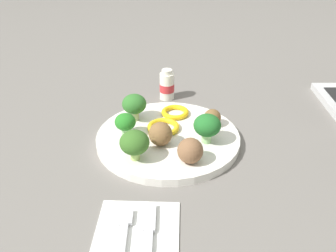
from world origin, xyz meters
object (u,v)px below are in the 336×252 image
(broccoli_floret_front_left, at_px, (135,143))
(pepper_ring_back_left, at_px, (163,127))
(knife, at_px, (148,237))
(broccoli_floret_mid_right, at_px, (125,123))
(broccoli_floret_back_right, at_px, (207,126))
(fork, at_px, (123,236))
(meatball_near_rim, at_px, (190,151))
(napkin, at_px, (135,243))
(plate, at_px, (168,138))
(yogurt_bottle, at_px, (167,86))
(broccoli_floret_front_right, at_px, (134,105))
(meatball_center, at_px, (160,134))
(pepper_ring_back_right, at_px, (175,112))
(meatball_front_right, at_px, (212,118))

(broccoli_floret_front_left, bearing_deg, pepper_ring_back_left, -21.38)
(broccoli_floret_front_left, height_order, knife, broccoli_floret_front_left)
(broccoli_floret_mid_right, bearing_deg, broccoli_floret_back_right, -94.39)
(broccoli_floret_front_left, xyz_separation_m, fork, (-0.17, -0.01, -0.04))
(meatball_near_rim, relative_size, napkin, 0.27)
(plate, height_order, yogurt_bottle, yogurt_bottle)
(meatball_near_rim, relative_size, yogurt_bottle, 0.62)
(knife, bearing_deg, broccoli_floret_mid_right, 16.53)
(broccoli_floret_front_right, distance_m, napkin, 0.33)
(meatball_center, height_order, knife, meatball_center)
(broccoli_floret_front_left, relative_size, meatball_near_rim, 1.22)
(meatball_near_rim, bearing_deg, pepper_ring_back_right, 12.04)
(broccoli_floret_front_left, distance_m, pepper_ring_back_right, 0.18)
(knife, xyz_separation_m, yogurt_bottle, (0.45, 0.01, 0.03))
(meatball_front_right, xyz_separation_m, knife, (-0.30, 0.09, -0.03))
(napkin, bearing_deg, fork, 69.02)
(broccoli_floret_front_right, height_order, fork, broccoli_floret_front_right)
(broccoli_floret_mid_right, height_order, knife, broccoli_floret_mid_right)
(meatball_near_rim, distance_m, napkin, 0.20)
(napkin, bearing_deg, pepper_ring_back_left, -2.93)
(plate, xyz_separation_m, meatball_near_rim, (-0.09, -0.04, 0.03))
(broccoli_floret_front_right, height_order, knife, broccoli_floret_front_right)
(meatball_near_rim, bearing_deg, napkin, 158.54)
(broccoli_floret_front_left, height_order, broccoli_floret_mid_right, broccoli_floret_front_left)
(plate, relative_size, fork, 2.32)
(napkin, height_order, knife, knife)
(meatball_center, bearing_deg, yogurt_bottle, 1.41)
(broccoli_floret_front_left, height_order, yogurt_bottle, yogurt_bottle)
(broccoli_floret_mid_right, xyz_separation_m, pepper_ring_back_left, (0.03, -0.07, -0.02))
(fork, bearing_deg, napkin, -110.98)
(broccoli_floret_front_right, bearing_deg, pepper_ring_back_left, -119.09)
(broccoli_floret_mid_right, height_order, meatball_near_rim, same)
(pepper_ring_back_left, distance_m, napkin, 0.28)
(meatball_center, bearing_deg, meatball_front_right, -51.51)
(broccoli_floret_front_left, xyz_separation_m, broccoli_floret_mid_right, (0.08, 0.03, -0.01))
(pepper_ring_back_right, bearing_deg, napkin, 174.36)
(meatball_front_right, xyz_separation_m, fork, (-0.30, 0.13, -0.03))
(meatball_center, distance_m, napkin, 0.23)
(pepper_ring_back_left, bearing_deg, pepper_ring_back_right, -17.32)
(plate, xyz_separation_m, napkin, (-0.26, 0.03, -0.01))
(fork, height_order, knife, same)
(meatball_center, xyz_separation_m, fork, (-0.22, 0.03, -0.03))
(broccoli_floret_back_right, distance_m, fork, 0.27)
(plate, height_order, meatball_near_rim, meatball_near_rim)
(pepper_ring_back_left, xyz_separation_m, knife, (-0.28, -0.00, -0.01))
(meatball_near_rim, height_order, pepper_ring_back_left, meatball_near_rim)
(broccoli_floret_front_right, relative_size, pepper_ring_back_left, 0.88)
(pepper_ring_back_left, relative_size, fork, 0.53)
(broccoli_floret_front_right, relative_size, meatball_front_right, 1.62)
(meatball_front_right, relative_size, yogurt_bottle, 0.48)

